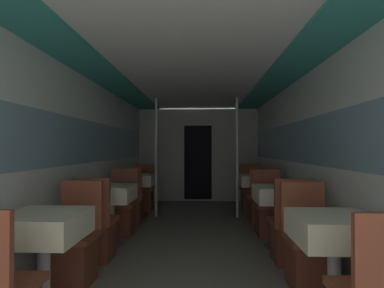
% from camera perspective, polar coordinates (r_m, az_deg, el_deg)
% --- Properties ---
extents(wall_left, '(0.05, 7.77, 2.14)m').
position_cam_1_polar(wall_left, '(4.29, -18.86, -2.48)').
color(wall_left, silver).
rests_on(wall_left, ground_plane).
extents(wall_right, '(0.05, 7.77, 2.14)m').
position_cam_1_polar(wall_right, '(4.21, 20.04, -2.51)').
color(wall_right, silver).
rests_on(wall_right, ground_plane).
extents(ceiling_panel, '(2.83, 7.77, 0.07)m').
position_cam_1_polar(ceiling_panel, '(4.11, 0.39, 12.63)').
color(ceiling_panel, silver).
rests_on(ceiling_panel, wall_left).
extents(bulkhead_far, '(2.77, 0.09, 2.14)m').
position_cam_1_polar(bulkhead_far, '(7.03, 1.15, -2.13)').
color(bulkhead_far, '#A8A8A3').
rests_on(bulkhead_far, ground_plane).
extents(dining_table_left_0, '(0.56, 0.56, 0.76)m').
position_cam_1_polar(dining_table_left_0, '(2.55, -26.35, -14.53)').
color(dining_table_left_0, '#4C4C51').
rests_on(dining_table_left_0, ground_plane).
extents(chair_left_far_0, '(0.40, 0.40, 0.92)m').
position_cam_1_polar(chair_left_far_0, '(3.09, -21.52, -18.53)').
color(chair_left_far_0, brown).
rests_on(chair_left_far_0, ground_plane).
extents(dining_table_left_1, '(0.56, 0.56, 0.76)m').
position_cam_1_polar(dining_table_left_1, '(4.01, -15.18, -9.50)').
color(dining_table_left_1, '#4C4C51').
rests_on(dining_table_left_1, ground_plane).
extents(chair_left_near_1, '(0.40, 0.40, 0.92)m').
position_cam_1_polar(chair_left_near_1, '(3.59, -17.78, -16.00)').
color(chair_left_near_1, brown).
rests_on(chair_left_near_1, ground_plane).
extents(chair_left_far_1, '(0.40, 0.40, 0.92)m').
position_cam_1_polar(chair_left_far_1, '(4.56, -13.20, -12.72)').
color(chair_left_far_1, brown).
rests_on(chair_left_far_1, ground_plane).
extents(dining_table_left_2, '(0.56, 0.56, 0.76)m').
position_cam_1_polar(dining_table_left_2, '(5.54, -10.20, -7.07)').
color(dining_table_left_2, '#4C4C51').
rests_on(dining_table_left_2, ground_plane).
extents(chair_left_near_2, '(0.40, 0.40, 0.92)m').
position_cam_1_polar(chair_left_near_2, '(5.09, -11.49, -11.46)').
color(chair_left_near_2, brown).
rests_on(chair_left_near_2, ground_plane).
extents(chair_left_far_2, '(0.40, 0.40, 0.92)m').
position_cam_1_polar(chair_left_far_2, '(6.09, -9.15, -9.69)').
color(chair_left_far_2, brown).
rests_on(chair_left_far_2, ground_plane).
extents(support_pole_left_2, '(0.05, 0.05, 2.14)m').
position_cam_1_polar(support_pole_left_2, '(5.45, -6.86, -2.46)').
color(support_pole_left_2, silver).
rests_on(support_pole_left_2, ground_plane).
extents(dining_table_right_0, '(0.56, 0.56, 0.76)m').
position_cam_1_polar(dining_table_right_0, '(2.44, 25.43, -15.13)').
color(dining_table_right_0, '#4C4C51').
rests_on(dining_table_right_0, ground_plane).
extents(chair_right_far_0, '(0.40, 0.40, 0.92)m').
position_cam_1_polar(chair_right_far_0, '(3.01, 21.31, -19.05)').
color(chair_right_far_0, brown).
rests_on(chair_right_far_0, ground_plane).
extents(dining_table_right_1, '(0.56, 0.56, 0.76)m').
position_cam_1_polar(dining_table_right_1, '(3.94, 16.04, -9.64)').
color(dining_table_right_1, '#4C4C51').
rests_on(dining_table_right_1, ground_plane).
extents(chair_right_near_1, '(0.40, 0.40, 0.92)m').
position_cam_1_polar(chair_right_near_1, '(3.52, 18.18, -16.32)').
color(chair_right_near_1, brown).
rests_on(chair_right_near_1, ground_plane).
extents(chair_right_far_1, '(0.40, 0.40, 0.92)m').
position_cam_1_polar(chair_right_far_1, '(4.50, 14.42, -12.87)').
color(chair_right_far_1, brown).
rests_on(chair_right_far_1, ground_plane).
extents(dining_table_right_2, '(0.56, 0.56, 0.76)m').
position_cam_1_polar(dining_table_right_2, '(5.50, 11.99, -7.12)').
color(dining_table_right_2, '#4C4C51').
rests_on(dining_table_right_2, ground_plane).
extents(chair_right_near_2, '(0.40, 0.40, 0.92)m').
position_cam_1_polar(chair_right_near_2, '(5.04, 13.03, -11.56)').
color(chair_right_near_2, brown).
rests_on(chair_right_near_2, ground_plane).
extents(chair_right_far_2, '(0.40, 0.40, 0.92)m').
position_cam_1_polar(chair_right_far_2, '(6.05, 11.14, -9.74)').
color(chair_right_far_2, brown).
rests_on(chair_right_far_2, ground_plane).
extents(support_pole_right_2, '(0.05, 0.05, 2.14)m').
position_cam_1_polar(support_pole_right_2, '(5.42, 8.60, -2.47)').
color(support_pole_right_2, silver).
rests_on(support_pole_right_2, ground_plane).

